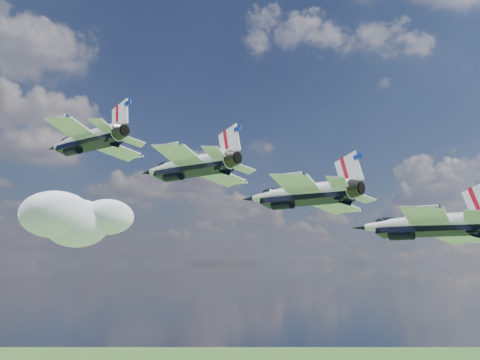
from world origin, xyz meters
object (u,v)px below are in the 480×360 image
jet_0 (83,141)px  jet_2 (297,194)px  jet_3 (418,225)px  jet_1 (186,166)px

jet_0 → jet_2: jet_0 is taller
jet_0 → jet_2: size_ratio=1.00×
jet_3 → jet_1: bearing=122.1°
jet_1 → jet_3: bearing=-57.9°
jet_2 → jet_3: 12.72m
jet_1 → jet_2: 12.72m
jet_0 → jet_3: size_ratio=1.00×
jet_0 → jet_3: jet_0 is taller
jet_2 → jet_0: bearing=122.1°
jet_0 → jet_2: 25.43m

